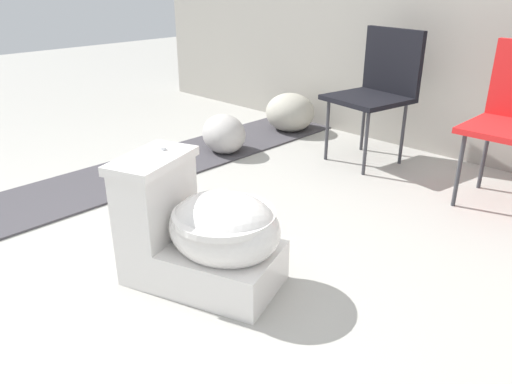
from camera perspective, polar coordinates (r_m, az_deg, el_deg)
The scene contains 6 objects.
ground_plane at distance 1.91m, azimuth -8.95°, elevation -13.55°, with size 14.00×14.00×0.00m, color #A8A59E.
gravel_strip at distance 3.12m, azimuth -16.31°, elevation 1.30°, with size 0.56×8.00×0.01m, color #423F44.
toilet at distance 1.95m, azimuth -6.07°, elevation -4.69°, with size 0.72×0.56×0.52m.
folding_chair_left at distance 3.33m, azimuth 13.95°, elevation 12.08°, with size 0.51×0.51×0.83m.
boulder_near at distance 3.96m, azimuth 3.91°, elevation 9.07°, with size 0.40×0.38×0.30m, color #ADA899.
boulder_far at distance 3.46m, azimuth -3.70°, elevation 6.64°, with size 0.35×0.29×0.27m, color #B7B2AD.
Camera 1 is at (1.25, -0.87, 1.15)m, focal length 35.00 mm.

